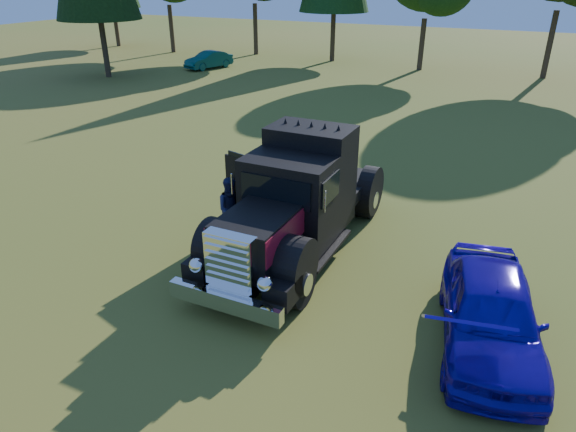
# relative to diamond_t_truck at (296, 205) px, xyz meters

# --- Properties ---
(ground) EXTENTS (120.00, 120.00, 0.00)m
(ground) POSITION_rel_diamond_t_truck_xyz_m (1.05, -2.19, -1.28)
(ground) COLOR #48601C
(ground) RESTS_ON ground
(diamond_t_truck) EXTENTS (3.35, 7.16, 3.00)m
(diamond_t_truck) POSITION_rel_diamond_t_truck_xyz_m (0.00, 0.00, 0.00)
(diamond_t_truck) COLOR black
(diamond_t_truck) RESTS_ON ground
(hotrod_coupe) EXTENTS (2.50, 4.53, 1.89)m
(hotrod_coupe) POSITION_rel_diamond_t_truck_xyz_m (4.77, -1.71, -0.54)
(hotrod_coupe) COLOR #0810B3
(hotrod_coupe) RESTS_ON ground
(spectator_near) EXTENTS (0.60, 0.70, 1.63)m
(spectator_near) POSITION_rel_diamond_t_truck_xyz_m (-1.39, -0.03, -0.47)
(spectator_near) COLOR #1E2547
(spectator_near) RESTS_ON ground
(spectator_far) EXTENTS (1.04, 1.02, 1.70)m
(spectator_far) POSITION_rel_diamond_t_truck_xyz_m (-1.78, -0.07, -0.43)
(spectator_far) COLOR #1C1F42
(spectator_far) RESTS_ON ground
(distant_teal_car) EXTENTS (2.31, 3.79, 1.18)m
(distant_teal_car) POSITION_rel_diamond_t_truck_xyz_m (-16.71, 21.37, -0.69)
(distant_teal_car) COLOR #093938
(distant_teal_car) RESTS_ON ground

